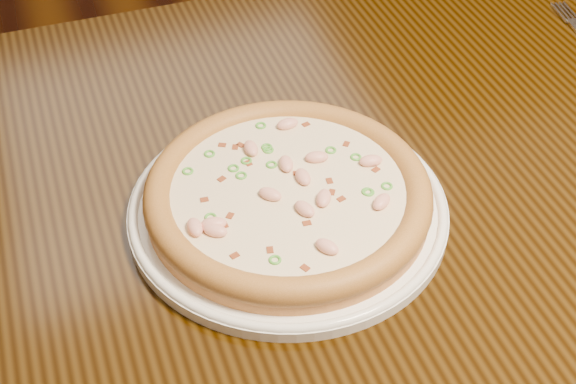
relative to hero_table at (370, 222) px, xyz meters
name	(u,v)px	position (x,y,z in m)	size (l,w,h in m)	color
ground	(447,327)	(0.33, 0.25, -0.65)	(9.00, 9.00, 0.00)	black
hero_table	(370,222)	(0.00, 0.00, 0.00)	(1.20, 0.80, 0.75)	black
plate	(288,208)	(-0.12, -0.05, 0.11)	(0.32, 0.32, 0.02)	white
pizza	(288,194)	(-0.12, -0.05, 0.13)	(0.29, 0.29, 0.03)	#C2863C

